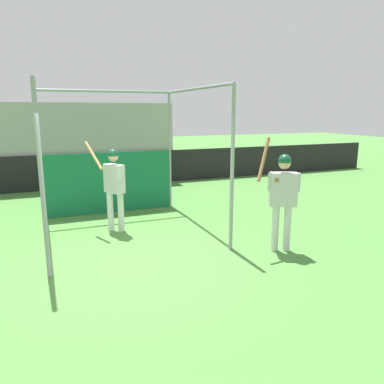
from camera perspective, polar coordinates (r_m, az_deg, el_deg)
name	(u,v)px	position (r m, az deg, el deg)	size (l,w,h in m)	color
ground_plane	(128,266)	(6.46, -9.74, -11.03)	(60.00, 60.00, 0.00)	#477F38
outfield_wall	(81,171)	(12.99, -16.52, 3.09)	(24.00, 0.12, 1.14)	black
bleacher_section	(75,142)	(14.54, -17.40, 7.28)	(6.50, 3.20, 2.82)	#9E9E99
batting_cage	(114,164)	(8.92, -11.79, 4.15)	(3.24, 3.54, 3.02)	gray
player_batter	(114,182)	(8.03, -11.84, 1.49)	(0.72, 0.75, 1.91)	silver
player_waiting	(282,193)	(6.90, 13.62, -0.16)	(0.83, 0.56, 2.07)	silver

